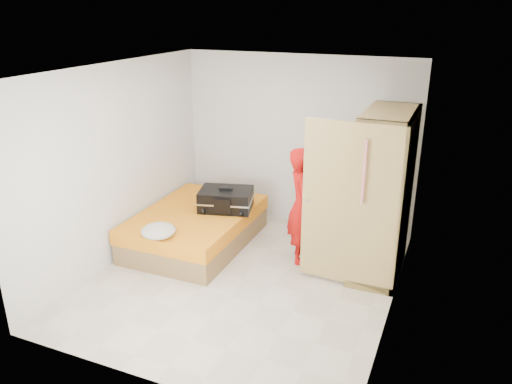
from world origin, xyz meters
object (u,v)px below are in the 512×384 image
at_px(wardrobe, 379,199).
at_px(suitcase, 226,199).
at_px(round_cushion, 158,231).
at_px(bed, 196,228).
at_px(person, 302,205).

relative_size(wardrobe, suitcase, 2.43).
distance_m(wardrobe, suitcase, 2.17).
bearing_deg(round_cushion, bed, 88.80).
bearing_deg(round_cushion, person, 33.88).
distance_m(person, round_cushion, 1.88).
bearing_deg(person, round_cushion, 101.78).
bearing_deg(person, suitcase, 62.14).
bearing_deg(wardrobe, round_cushion, -156.27).
bearing_deg(suitcase, wardrobe, -16.35).
height_order(wardrobe, person, wardrobe).
distance_m(wardrobe, round_cushion, 2.78).
bearing_deg(wardrobe, suitcase, 178.61).
distance_m(bed, round_cushion, 0.96).
bearing_deg(wardrobe, bed, -175.15).
xyz_separation_m(person, round_cushion, (-1.55, -1.04, -0.20)).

